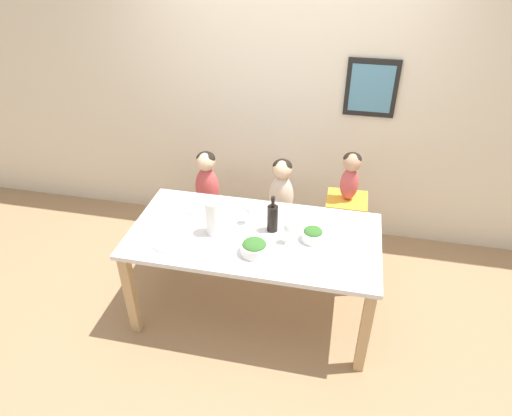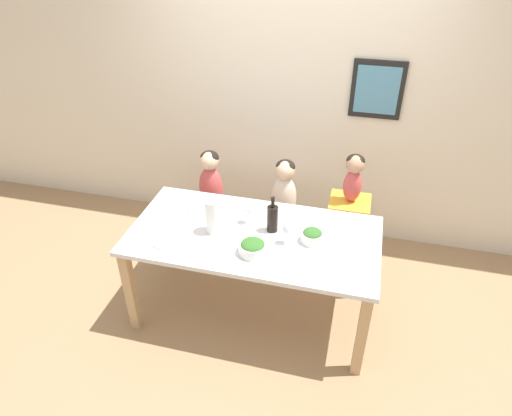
% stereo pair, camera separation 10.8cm
% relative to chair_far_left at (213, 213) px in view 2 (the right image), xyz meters
% --- Properties ---
extents(ground_plane, '(14.00, 14.00, 0.00)m').
position_rel_chair_far_left_xyz_m(ground_plane, '(0.58, -0.71, -0.37)').
color(ground_plane, '#9E7A56').
extents(wall_back, '(10.00, 0.09, 2.70)m').
position_rel_chair_far_left_xyz_m(wall_back, '(0.58, 0.58, 0.98)').
color(wall_back, beige).
rests_on(wall_back, ground_plane).
extents(dining_table, '(1.80, 0.90, 0.77)m').
position_rel_chair_far_left_xyz_m(dining_table, '(0.58, -0.71, 0.30)').
color(dining_table, silver).
rests_on(dining_table, ground_plane).
extents(chair_far_left, '(0.39, 0.37, 0.45)m').
position_rel_chair_far_left_xyz_m(chair_far_left, '(0.00, 0.00, 0.00)').
color(chair_far_left, silver).
rests_on(chair_far_left, ground_plane).
extents(chair_far_center, '(0.39, 0.37, 0.45)m').
position_rel_chair_far_left_xyz_m(chair_far_center, '(0.66, 0.00, 0.00)').
color(chair_far_center, silver).
rests_on(chair_far_center, ground_plane).
extents(chair_right_highchair, '(0.33, 0.31, 0.71)m').
position_rel_chair_far_left_xyz_m(chair_right_highchair, '(1.22, 0.00, 0.17)').
color(chair_right_highchair, silver).
rests_on(chair_right_highchair, ground_plane).
extents(person_child_left, '(0.21, 0.18, 0.55)m').
position_rel_chair_far_left_xyz_m(person_child_left, '(0.00, 0.00, 0.37)').
color(person_child_left, '#C64C4C').
rests_on(person_child_left, chair_far_left).
extents(person_child_center, '(0.21, 0.18, 0.55)m').
position_rel_chair_far_left_xyz_m(person_child_center, '(0.66, 0.00, 0.37)').
color(person_child_center, beige).
rests_on(person_child_center, chair_far_center).
extents(person_baby_right, '(0.15, 0.15, 0.42)m').
position_rel_chair_far_left_xyz_m(person_baby_right, '(1.22, 0.00, 0.58)').
color(person_baby_right, '#C64C4C').
rests_on(person_baby_right, chair_right_highchair).
extents(wine_bottle, '(0.08, 0.08, 0.28)m').
position_rel_chair_far_left_xyz_m(wine_bottle, '(0.70, -0.64, 0.50)').
color(wine_bottle, black).
rests_on(wine_bottle, dining_table).
extents(paper_towel_roll, '(0.11, 0.11, 0.26)m').
position_rel_chair_far_left_xyz_m(paper_towel_roll, '(0.29, -0.75, 0.52)').
color(paper_towel_roll, white).
rests_on(paper_towel_roll, dining_table).
extents(wine_glass_near, '(0.07, 0.07, 0.18)m').
position_rel_chair_far_left_xyz_m(wine_glass_near, '(0.83, -0.76, 0.51)').
color(wine_glass_near, white).
rests_on(wine_glass_near, dining_table).
extents(wine_glass_far, '(0.07, 0.07, 0.18)m').
position_rel_chair_far_left_xyz_m(wine_glass_far, '(0.50, -0.59, 0.51)').
color(wine_glass_far, white).
rests_on(wine_glass_far, dining_table).
extents(salad_bowl_large, '(0.19, 0.19, 0.10)m').
position_rel_chair_far_left_xyz_m(salad_bowl_large, '(0.63, -0.92, 0.44)').
color(salad_bowl_large, white).
rests_on(salad_bowl_large, dining_table).
extents(salad_bowl_small, '(0.16, 0.16, 0.10)m').
position_rel_chair_far_left_xyz_m(salad_bowl_small, '(1.00, -0.70, 0.44)').
color(salad_bowl_small, white).
rests_on(salad_bowl_small, dining_table).
extents(dinner_plate_front_left, '(0.23, 0.23, 0.01)m').
position_rel_chair_far_left_xyz_m(dinner_plate_front_left, '(0.02, -0.95, 0.40)').
color(dinner_plate_front_left, silver).
rests_on(dinner_plate_front_left, dining_table).
extents(dinner_plate_back_left, '(0.23, 0.23, 0.01)m').
position_rel_chair_far_left_xyz_m(dinner_plate_back_left, '(0.08, -0.47, 0.40)').
color(dinner_plate_back_left, silver).
rests_on(dinner_plate_back_left, dining_table).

